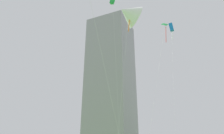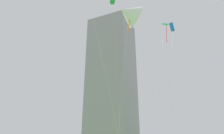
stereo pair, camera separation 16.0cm
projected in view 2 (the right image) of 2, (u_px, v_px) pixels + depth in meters
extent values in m
cylinder|color=silver|center=(122.00, 89.00, 24.25)|extent=(2.66, 1.06, 19.40)
cone|color=white|center=(129.00, 13.00, 27.24)|extent=(4.29, 4.29, 3.59)
cylinder|color=orange|center=(129.00, 23.00, 26.66)|extent=(0.39, 0.37, 2.26)
cylinder|color=silver|center=(174.00, 83.00, 40.80)|extent=(0.68, 10.49, 31.81)
cube|color=blue|center=(172.00, 27.00, 51.45)|extent=(0.97, 0.99, 2.12)
cylinder|color=white|center=(173.00, 34.00, 50.69)|extent=(0.18, 0.22, 3.13)
cylinder|color=silver|center=(157.00, 86.00, 34.56)|extent=(3.91, 6.70, 26.87)
pyramid|color=green|center=(165.00, 24.00, 41.99)|extent=(1.57, 1.64, 1.36)
cylinder|color=red|center=(166.00, 34.00, 41.08)|extent=(0.28, 0.84, 3.92)
cylinder|color=silver|center=(117.00, 77.00, 33.62)|extent=(0.17, 2.45, 28.79)
cube|color=green|center=(113.00, 0.00, 38.51)|extent=(1.03, 0.65, 1.66)
cube|color=#939399|center=(112.00, 86.00, 132.02)|extent=(25.49, 24.33, 90.35)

